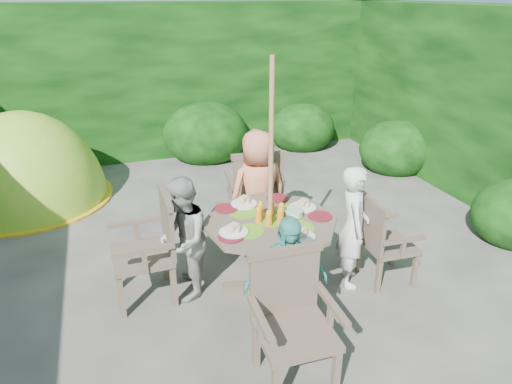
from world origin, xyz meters
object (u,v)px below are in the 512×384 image
object	(u,v)px
garden_chair_right	(382,240)
garden_chair_left	(151,246)
child_right	(353,227)
dome_tent	(31,200)
child_front	(286,285)
child_left	(183,239)
patio_table	(270,231)
garden_chair_back	(256,191)
child_back	(258,191)
parasol_pole	(271,184)
garden_chair_front	(292,317)

from	to	relation	value
garden_chair_right	garden_chair_left	size ratio (longest dim) A/B	0.85
child_right	dome_tent	distance (m)	4.50
garden_chair_left	dome_tent	distance (m)	3.07
garden_chair_right	child_front	bearing A→B (deg)	117.41
child_left	dome_tent	world-z (taller)	dome_tent
garden_chair_right	patio_table	bearing A→B (deg)	81.27
child_right	child_left	xyz separation A→B (m)	(-1.57, 0.32, -0.02)
garden_chair_back	child_back	size ratio (longest dim) A/B	0.76
patio_table	garden_chair_right	world-z (taller)	patio_table
patio_table	garden_chair_right	xyz separation A→B (m)	(1.08, -0.23, -0.17)
child_right	child_front	size ratio (longest dim) A/B	1.04
garden_chair_back	child_right	xyz separation A→B (m)	(0.56, -1.22, 0.06)
child_right	child_back	bearing A→B (deg)	54.35
garden_chair_left	garden_chair_back	size ratio (longest dim) A/B	0.97
child_left	child_back	xyz separation A→B (m)	(0.94, 0.63, 0.09)
garden_chair_back	child_right	distance (m)	1.35
child_right	child_back	size ratio (longest dim) A/B	0.90
garden_chair_left	child_back	world-z (taller)	child_back
parasol_pole	child_back	bearing A→B (deg)	78.54
child_left	garden_chair_back	bearing A→B (deg)	145.61
garden_chair_right	child_back	xyz separation A→B (m)	(-0.92, 1.01, 0.22)
garden_chair_front	dome_tent	world-z (taller)	dome_tent
garden_chair_left	child_front	distance (m)	1.37
garden_chair_back	child_back	xyz separation A→B (m)	(-0.06, -0.28, 0.13)
child_right	child_front	world-z (taller)	child_right
garden_chair_left	dome_tent	bearing A→B (deg)	-154.29
garden_chair_left	child_right	xyz separation A→B (m)	(1.85, -0.39, 0.08)
garden_chair_left	child_left	xyz separation A→B (m)	(0.28, -0.08, 0.06)
garden_chair_left	child_left	world-z (taller)	child_left
garden_chair_right	child_right	size ratio (longest dim) A/B	0.70
parasol_pole	garden_chair_right	distance (m)	1.28
dome_tent	child_right	bearing A→B (deg)	-30.96
garden_chair_right	garden_chair_back	xyz separation A→B (m)	(-0.86, 1.30, 0.10)
child_right	dome_tent	xyz separation A→B (m)	(-3.21, 3.10, -0.61)
child_right	dome_tent	size ratio (longest dim) A/B	0.49
child_back	child_left	bearing A→B (deg)	28.21
parasol_pole	garden_chair_back	bearing A→B (deg)	78.15
child_back	child_front	distance (m)	1.60
parasol_pole	child_left	distance (m)	0.95
parasol_pole	garden_chair_front	size ratio (longest dim) A/B	2.28
child_right	garden_chair_back	bearing A→B (deg)	45.40
garden_chair_left	child_right	size ratio (longest dim) A/B	0.82
garden_chair_right	child_back	world-z (taller)	child_back
garden_chair_right	child_front	xyz separation A→B (m)	(-1.24, -0.55, 0.13)
patio_table	dome_tent	size ratio (longest dim) A/B	0.60
child_back	child_front	world-z (taller)	child_back
patio_table	child_front	size ratio (longest dim) A/B	1.27
parasol_pole	child_front	xyz separation A→B (m)	(-0.16, -0.78, -0.51)
garden_chair_right	dome_tent	xyz separation A→B (m)	(-3.50, 3.17, -0.45)
garden_chair_front	child_back	world-z (taller)	child_back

